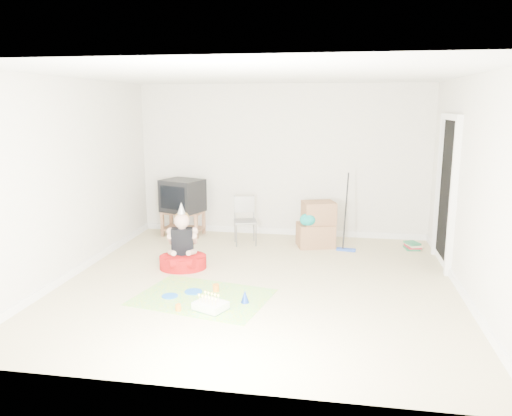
% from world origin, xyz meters
% --- Properties ---
extents(ground, '(5.00, 5.00, 0.00)m').
position_xyz_m(ground, '(0.00, 0.00, 0.00)').
color(ground, beige).
rests_on(ground, ground).
extents(doorway_recess, '(0.02, 0.90, 2.05)m').
position_xyz_m(doorway_recess, '(2.48, 1.20, 1.02)').
color(doorway_recess, black).
rests_on(doorway_recess, ground).
extents(tv_stand, '(0.72, 0.49, 0.43)m').
position_xyz_m(tv_stand, '(-1.69, 2.14, 0.26)').
color(tv_stand, '#905F41').
rests_on(tv_stand, ground).
extents(crt_tv, '(0.79, 0.73, 0.56)m').
position_xyz_m(crt_tv, '(-1.69, 2.14, 0.71)').
color(crt_tv, black).
rests_on(crt_tv, tv_stand).
extents(folding_chair, '(0.44, 0.43, 0.79)m').
position_xyz_m(folding_chair, '(-0.51, 1.75, 0.38)').
color(folding_chair, gray).
rests_on(folding_chair, ground).
extents(cardboard_boxes, '(0.67, 0.59, 0.73)m').
position_xyz_m(cardboard_boxes, '(0.64, 1.83, 0.35)').
color(cardboard_boxes, '#946847').
rests_on(cardboard_boxes, ground).
extents(floor_mop, '(0.31, 0.40, 1.19)m').
position_xyz_m(floor_mop, '(1.13, 1.65, 0.26)').
color(floor_mop, blue).
rests_on(floor_mop, ground).
extents(book_pile, '(0.26, 0.30, 0.12)m').
position_xyz_m(book_pile, '(2.17, 1.92, 0.06)').
color(book_pile, '#28784C').
rests_on(book_pile, ground).
extents(seated_woman, '(0.79, 0.79, 0.94)m').
position_xyz_m(seated_woman, '(-1.14, 0.40, 0.21)').
color(seated_woman, '#B21010').
rests_on(seated_woman, ground).
extents(party_mat, '(1.72, 1.39, 0.01)m').
position_xyz_m(party_mat, '(-0.58, -0.60, 0.00)').
color(party_mat, '#F834A0').
rests_on(party_mat, ground).
extents(birthday_cake, '(0.42, 0.38, 0.15)m').
position_xyz_m(birthday_cake, '(-0.39, -0.95, 0.05)').
color(birthday_cake, white).
rests_on(birthday_cake, party_mat).
extents(blue_plate_near, '(0.22, 0.22, 0.01)m').
position_xyz_m(blue_plate_near, '(-0.73, -0.47, 0.01)').
color(blue_plate_near, blue).
rests_on(blue_plate_near, party_mat).
extents(blue_plate_far, '(0.27, 0.27, 0.01)m').
position_xyz_m(blue_plate_far, '(-0.97, -0.65, 0.01)').
color(blue_plate_far, blue).
rests_on(blue_plate_far, party_mat).
extents(orange_cup_near, '(0.08, 0.08, 0.09)m').
position_xyz_m(orange_cup_near, '(-0.46, -0.40, 0.05)').
color(orange_cup_near, orange).
rests_on(orange_cup_near, party_mat).
extents(orange_cup_far, '(0.07, 0.07, 0.07)m').
position_xyz_m(orange_cup_far, '(-0.73, -1.04, 0.04)').
color(orange_cup_far, orange).
rests_on(orange_cup_far, party_mat).
extents(blue_party_hat, '(0.11, 0.11, 0.15)m').
position_xyz_m(blue_party_hat, '(-0.05, -0.69, 0.08)').
color(blue_party_hat, blue).
rests_on(blue_party_hat, party_mat).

